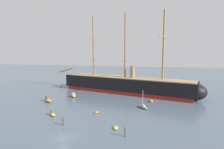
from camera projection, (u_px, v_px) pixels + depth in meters
The scene contains 14 objects.
ground_plane at pixel (63, 138), 41.04m from camera, with size 400.00×400.00×0.00m, color #4C5B6B.
tall_ship at pixel (125, 85), 85.25m from camera, with size 71.60×24.74×35.09m.
motorboat_foreground_left at pixel (52, 114), 55.54m from camera, with size 3.18×3.06×1.31m.
dinghy_foreground_right at pixel (116, 128), 45.89m from camera, with size 1.51×2.53×0.56m.
dinghy_near_centre at pixel (97, 112), 57.79m from camera, with size 1.23×2.08×0.46m.
motorboat_mid_left at pixel (48, 100), 70.79m from camera, with size 4.78×4.26×1.91m.
sailboat_mid_right at pixel (143, 107), 62.58m from camera, with size 3.82×4.52×5.98m.
motorboat_alongside_bow at pixel (74, 95), 78.17m from camera, with size 3.28×4.42×1.71m.
dinghy_alongside_stern at pixel (151, 101), 70.65m from camera, with size 1.66×3.09×0.70m.
sailboat_far_left at pixel (61, 86), 100.90m from camera, with size 2.80×4.10×5.18m.
dinghy_far_right at pixel (183, 94), 82.59m from camera, with size 1.47×2.21×0.48m.
motorboat_distant_centre at pixel (122, 85), 102.68m from camera, with size 3.08×2.62×1.22m.
mooring_piling_nearest at pixel (125, 132), 41.61m from camera, with size 0.29×0.29×2.07m, color #4C3D2D.
mooring_piling_left_pair at pixel (63, 122), 48.10m from camera, with size 0.35×0.35×1.92m, color #4C3D2D.
Camera 1 is at (19.52, -35.50, 18.63)m, focal length 30.43 mm.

